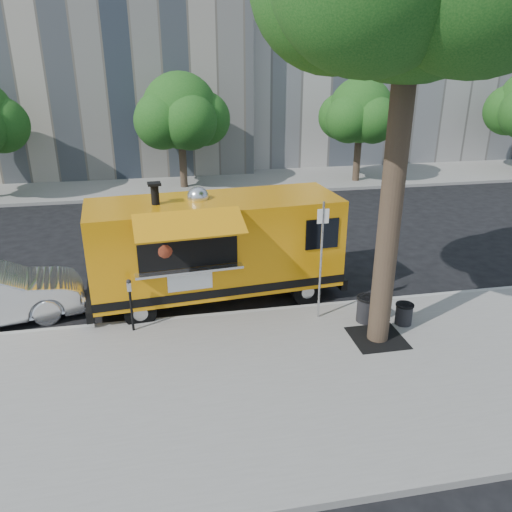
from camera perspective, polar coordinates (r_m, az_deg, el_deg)
The scene contains 12 objects.
ground at distance 13.84m, azimuth -1.04°, elevation -5.03°, with size 120.00×120.00×0.00m, color black.
sidewalk at distance 10.45m, azimuth 2.85°, elevation -14.45°, with size 60.00×6.00×0.15m, color gray.
curb at distance 12.99m, azimuth -0.33°, elevation -6.56°, with size 60.00×0.14×0.16m, color #999993.
far_sidewalk at distance 26.48m, azimuth -6.11°, elevation 8.24°, with size 60.00×5.00×0.15m, color gray.
tree_well at distance 12.11m, azimuth 13.69°, elevation -9.08°, with size 1.20×1.20×0.02m, color black.
far_tree_b at distance 25.00m, azimuth -8.66°, elevation 16.06°, with size 3.60×3.60×5.50m.
far_tree_c at distance 26.67m, azimuth 11.87°, elevation 15.96°, with size 3.24×3.24×5.21m.
sign_post at distance 12.05m, azimuth 7.46°, elevation 0.20°, with size 0.28×0.06×3.00m.
parking_meter at distance 12.07m, azimuth -14.16°, elevation -4.79°, with size 0.11×0.11×1.33m.
food_truck at distance 13.25m, azimuth -4.68°, elevation 1.11°, with size 6.98×3.61×3.36m.
trash_bin_left at distance 12.64m, azimuth 12.57°, elevation -5.84°, with size 0.54×0.54×0.65m.
trash_bin_right at distance 12.76m, azimuth 16.55°, elevation -6.27°, with size 0.44×0.44×0.53m.
Camera 1 is at (-2.07, -12.16, 6.26)m, focal length 35.00 mm.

